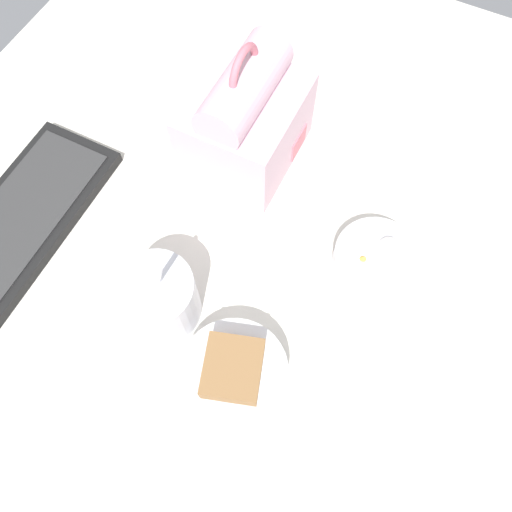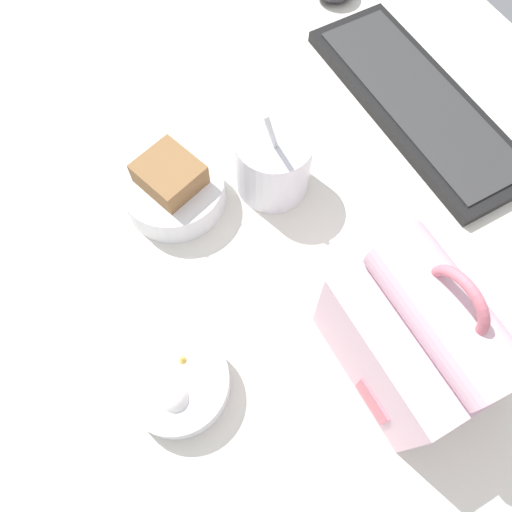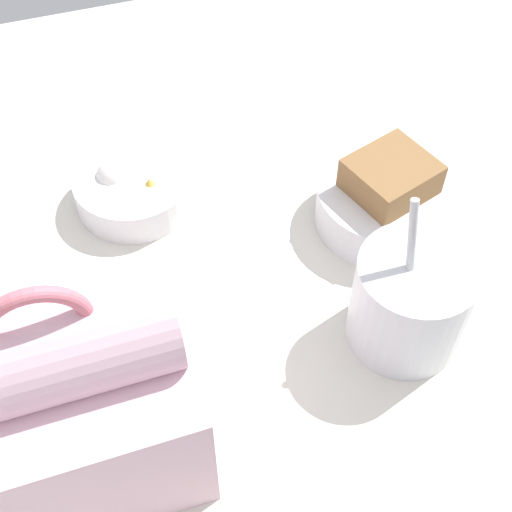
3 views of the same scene
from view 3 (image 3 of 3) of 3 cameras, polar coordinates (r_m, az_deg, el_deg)
name	(u,v)px [view 3 (image 3 of 3)]	position (r cm, az deg, el deg)	size (l,w,h in cm)	color
desk_surface	(315,317)	(65.94, 4.72, -4.85)	(140.00, 110.00, 2.00)	silver
lunch_bag	(69,399)	(53.10, -14.73, -11.01)	(17.37, 14.97, 20.96)	beige
soup_cup	(410,300)	(60.91, 12.24, -3.47)	(9.89, 9.89, 15.68)	silver
bento_bowl_sandwich	(386,200)	(70.72, 10.36, 4.46)	(13.56, 13.56, 7.73)	silver
bento_bowl_snacks	(134,188)	(73.02, -9.76, 5.40)	(11.82, 11.82, 5.03)	silver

